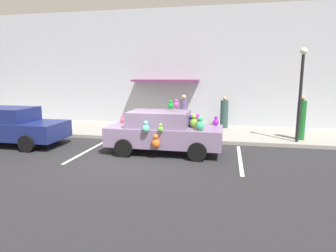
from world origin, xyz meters
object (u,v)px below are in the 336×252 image
Objects in this scene: plush_covered_car at (164,131)px; pedestrian_by_lamp at (184,112)px; pedestrian_near_shopfront at (224,113)px; pedestrian_walking_past at (301,119)px; street_lamp_post at (301,85)px; parked_sedan_behind at (9,126)px; teddy_bear_on_sidewalk at (210,131)px.

pedestrian_by_lamp is (0.06, 4.50, 0.14)m from plush_covered_car.
pedestrian_near_shopfront is 3.90m from pedestrian_walking_past.
street_lamp_post is 1.54m from pedestrian_walking_past.
plush_covered_car reaches higher than pedestrian_near_shopfront.
pedestrian_walking_past is at bearing -34.81° from pedestrian_near_shopfront.
pedestrian_near_shopfront is at bearing 145.19° from pedestrian_walking_past.
pedestrian_walking_past is at bearing 65.95° from street_lamp_post.
parked_sedan_behind is 9.94m from pedestrian_near_shopfront.
parked_sedan_behind is 2.77× the size of pedestrian_near_shopfront.
teddy_bear_on_sidewalk is (1.55, 2.40, -0.37)m from plush_covered_car.
plush_covered_car is at bearing -156.55° from street_lamp_post.
pedestrian_walking_past is at bearing -18.86° from pedestrian_by_lamp.
pedestrian_walking_past reaches higher than plush_covered_car.
plush_covered_car is at bearing -122.90° from teddy_bear_on_sidewalk.
parked_sedan_behind is at bearing -179.45° from plush_covered_car.
pedestrian_near_shopfront is at bearing 137.61° from street_lamp_post.
pedestrian_walking_past reaches higher than pedestrian_by_lamp.
parked_sedan_behind is 12.12m from pedestrian_walking_past.
teddy_bear_on_sidewalk is 0.38× the size of pedestrian_near_shopfront.
plush_covered_car is 5.79m from street_lamp_post.
pedestrian_walking_past is (3.77, 0.31, 0.58)m from teddy_bear_on_sidewalk.
teddy_bear_on_sidewalk is 2.62m from pedestrian_by_lamp.
pedestrian_by_lamp is (-2.05, -0.43, 0.05)m from pedestrian_near_shopfront.
parked_sedan_behind is 11.92m from street_lamp_post.
pedestrian_near_shopfront is 2.10m from pedestrian_by_lamp.
pedestrian_walking_past is at bearing 4.69° from teddy_bear_on_sidewalk.
street_lamp_post is at bearing 23.45° from plush_covered_car.
pedestrian_by_lamp reaches higher than pedestrian_near_shopfront.
teddy_bear_on_sidewalk is 3.82m from pedestrian_walking_past.
pedestrian_near_shopfront is at bearing 30.14° from parked_sedan_behind.
pedestrian_by_lamp reaches higher than parked_sedan_behind.
pedestrian_walking_past is 5.55m from pedestrian_by_lamp.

